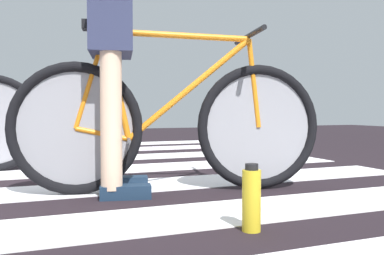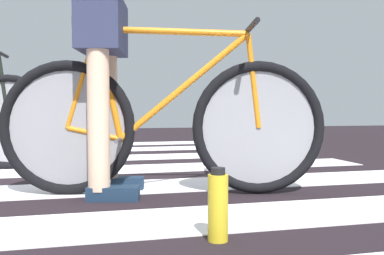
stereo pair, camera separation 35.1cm
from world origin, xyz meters
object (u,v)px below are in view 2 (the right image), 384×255
Objects in this scene: cyclist_1_of_2 at (104,69)px; water_bottle at (218,206)px; traffic_cone at (266,130)px; bicycle_1_of_2 at (163,123)px.

water_bottle is (0.35, -0.90, -0.55)m from cyclist_1_of_2.
water_bottle is at bearing -116.71° from traffic_cone.
cyclist_1_of_2 is 2.16× the size of traffic_cone.
bicycle_1_of_2 is 2.59m from traffic_cone.
bicycle_1_of_2 is at bearing 93.32° from water_bottle.
bicycle_1_of_2 is at bearing -125.99° from traffic_cone.
cyclist_1_of_2 is at bearing 111.49° from water_bottle.
traffic_cone reaches higher than water_bottle.
traffic_cone is (1.82, 2.03, -0.44)m from cyclist_1_of_2.
bicycle_1_of_2 is 0.42m from cyclist_1_of_2.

